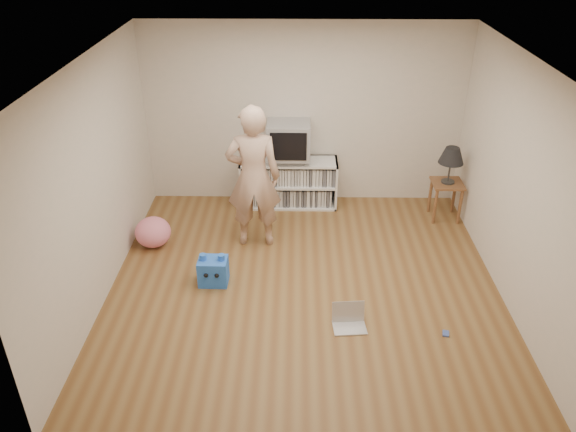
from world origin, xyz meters
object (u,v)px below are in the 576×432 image
(crt_tv, at_px, (289,140))
(plush_blue, at_px, (213,271))
(side_table, at_px, (446,191))
(media_unit, at_px, (289,182))
(table_lamp, at_px, (452,156))
(dvd_deck, at_px, (289,158))
(person, at_px, (253,177))
(plush_pink, at_px, (153,232))
(laptop, at_px, (349,320))

(crt_tv, bearing_deg, plush_blue, -113.19)
(crt_tv, xyz_separation_m, side_table, (2.20, -0.37, -0.60))
(media_unit, height_order, table_lamp, table_lamp)
(dvd_deck, xyz_separation_m, person, (-0.42, -1.07, 0.20))
(dvd_deck, distance_m, side_table, 2.25)
(crt_tv, distance_m, table_lamp, 2.23)
(person, bearing_deg, crt_tv, -113.57)
(dvd_deck, height_order, table_lamp, table_lamp)
(dvd_deck, height_order, plush_pink, dvd_deck)
(table_lamp, bearing_deg, side_table, 0.00)
(person, bearing_deg, plush_blue, 63.17)
(table_lamp, relative_size, person, 0.28)
(dvd_deck, bearing_deg, laptop, -76.03)
(side_table, distance_m, plush_pink, 4.03)
(laptop, bearing_deg, crt_tv, 99.26)
(media_unit, distance_m, dvd_deck, 0.39)
(laptop, relative_size, plush_blue, 0.94)
(plush_blue, bearing_deg, crt_tv, 67.80)
(media_unit, xyz_separation_m, laptop, (0.68, -2.74, -0.28))
(table_lamp, height_order, laptop, table_lamp)
(plush_pink, bearing_deg, person, 4.61)
(plush_blue, relative_size, plush_pink, 0.85)
(dvd_deck, xyz_separation_m, side_table, (2.20, -0.37, -0.32))
(person, xyz_separation_m, laptop, (1.10, -1.66, -0.87))
(table_lamp, bearing_deg, laptop, -122.84)
(side_table, height_order, plush_pink, side_table)
(dvd_deck, relative_size, plush_blue, 1.15)
(dvd_deck, xyz_separation_m, table_lamp, (2.20, -0.37, 0.21))
(person, bearing_deg, plush_pink, 2.70)
(dvd_deck, xyz_separation_m, laptop, (0.68, -2.73, -0.67))
(dvd_deck, distance_m, plush_blue, 2.24)
(person, distance_m, plush_pink, 1.52)
(dvd_deck, distance_m, crt_tv, 0.29)
(table_lamp, distance_m, person, 2.71)
(laptop, height_order, plush_pink, plush_pink)
(crt_tv, xyz_separation_m, laptop, (0.68, -2.72, -0.95))
(dvd_deck, relative_size, crt_tv, 0.75)
(crt_tv, distance_m, plush_pink, 2.25)
(dvd_deck, relative_size, table_lamp, 0.87)
(media_unit, relative_size, plush_blue, 3.59)
(dvd_deck, bearing_deg, plush_blue, -113.16)
(crt_tv, relative_size, plush_pink, 1.31)
(plush_blue, distance_m, plush_pink, 1.21)
(laptop, relative_size, plush_pink, 0.80)
(side_table, relative_size, plush_pink, 1.20)
(crt_tv, distance_m, laptop, 2.97)
(media_unit, xyz_separation_m, table_lamp, (2.20, -0.39, 0.59))
(crt_tv, height_order, table_lamp, crt_tv)
(crt_tv, height_order, plush_pink, crt_tv)
(dvd_deck, bearing_deg, crt_tv, -90.00)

